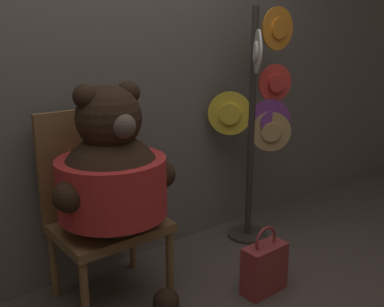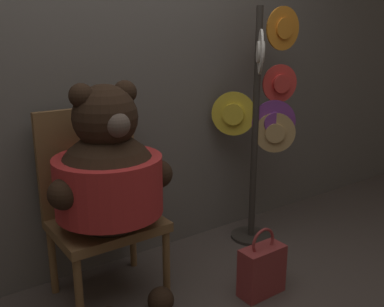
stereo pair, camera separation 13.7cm
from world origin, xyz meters
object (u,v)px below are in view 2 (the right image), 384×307
at_px(chair, 99,200).
at_px(teddy_bear, 109,178).
at_px(handbag_on_ground, 262,269).
at_px(hat_display_rack, 262,116).

relative_size(chair, teddy_bear, 0.86).
distance_m(teddy_bear, handbag_on_ground, 0.97).
height_order(hat_display_rack, handbag_on_ground, hat_display_rack).
xyz_separation_m(hat_display_rack, handbag_on_ground, (-0.47, -0.51, -0.72)).
distance_m(chair, hat_display_rack, 1.20).
bearing_deg(hat_display_rack, handbag_on_ground, -132.26).
relative_size(teddy_bear, handbag_on_ground, 2.99).
xyz_separation_m(chair, handbag_on_ground, (0.68, -0.57, -0.38)).
height_order(chair, teddy_bear, teddy_bear).
height_order(teddy_bear, hat_display_rack, hat_display_rack).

